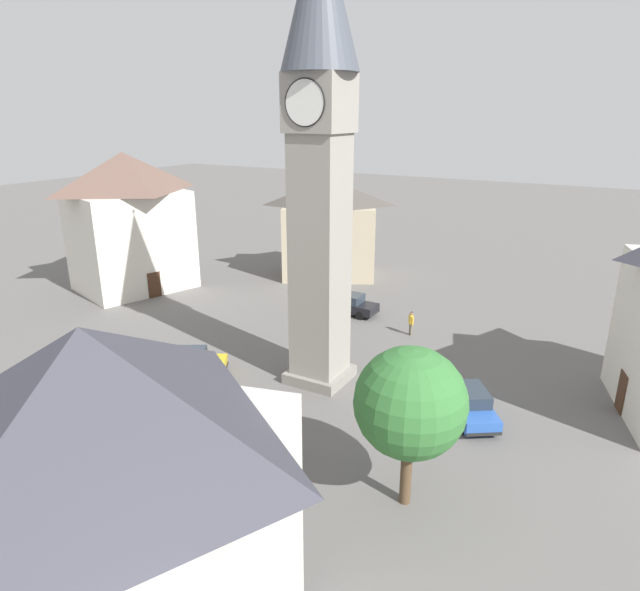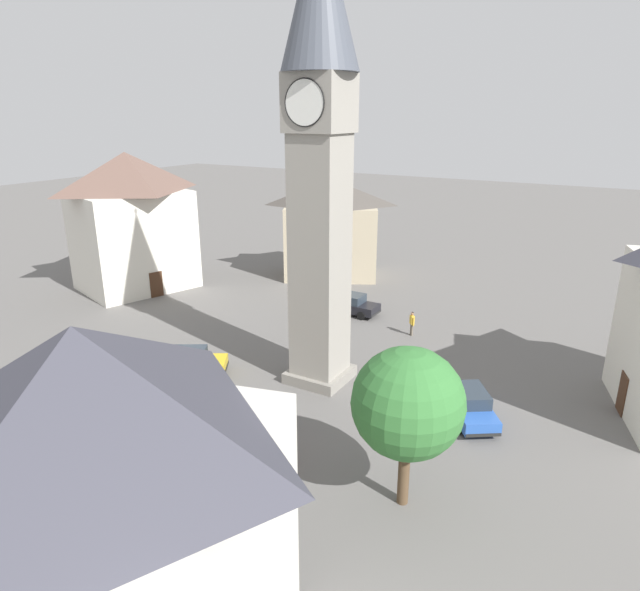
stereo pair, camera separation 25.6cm
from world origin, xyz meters
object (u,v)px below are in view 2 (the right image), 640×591
at_px(building_shop_left, 131,221).
at_px(building_corner_back, 331,228).
at_px(car_white_side, 190,362).
at_px(building_hall_far, 102,533).
at_px(clock_tower, 320,125).
at_px(car_red_corner, 241,443).
at_px(car_silver_kerb, 470,405).
at_px(car_blue_kerb, 351,304).
at_px(tree, 408,403).
at_px(pedestrian, 412,321).

distance_m(building_shop_left, building_corner_back, 17.13).
bearing_deg(car_white_side, building_hall_far, -52.05).
relative_size(car_white_side, building_shop_left, 0.39).
xyz_separation_m(clock_tower, car_white_side, (-6.81, -3.24, -13.06)).
bearing_deg(car_red_corner, building_shop_left, 146.60).
xyz_separation_m(clock_tower, car_silver_kerb, (8.50, 0.05, -13.06)).
xyz_separation_m(clock_tower, car_blue_kerb, (-3.37, 10.41, -13.06)).
distance_m(tree, building_hall_far, 11.20).
distance_m(car_blue_kerb, car_red_corner, 19.09).
bearing_deg(car_blue_kerb, clock_tower, -72.05).
relative_size(car_blue_kerb, car_red_corner, 0.94).
distance_m(clock_tower, car_red_corner, 15.45).
bearing_deg(building_hall_far, building_corner_back, 111.43).
relative_size(car_white_side, pedestrian, 2.61).
distance_m(car_white_side, building_corner_back, 22.13).
bearing_deg(building_corner_back, pedestrian, -39.65).
distance_m(car_blue_kerb, building_corner_back, 10.79).
height_order(car_silver_kerb, pedestrian, pedestrian).
bearing_deg(car_white_side, car_blue_kerb, 75.84).
relative_size(tree, building_shop_left, 0.57).
distance_m(clock_tower, car_blue_kerb, 17.03).
distance_m(car_white_side, building_hall_far, 19.31).
relative_size(clock_tower, car_silver_kerb, 5.39).
bearing_deg(car_white_side, car_silver_kerb, 12.12).
distance_m(building_corner_back, building_hall_far, 39.15).
bearing_deg(tree, clock_tower, 137.35).
height_order(building_shop_left, building_corner_back, building_shop_left).
bearing_deg(car_blue_kerb, car_silver_kerb, -41.08).
relative_size(car_blue_kerb, pedestrian, 2.45).
height_order(car_blue_kerb, building_shop_left, building_shop_left).
bearing_deg(building_shop_left, car_silver_kerb, -12.71).
xyz_separation_m(car_red_corner, building_corner_back, (-10.36, 26.62, 3.75)).
height_order(pedestrian, building_hall_far, building_hall_far).
distance_m(car_blue_kerb, car_silver_kerb, 15.75).
bearing_deg(building_corner_back, building_shop_left, -138.11).
xyz_separation_m(car_silver_kerb, building_shop_left, (-30.80, 6.94, 5.04)).
bearing_deg(building_hall_far, tree, 72.92).
height_order(clock_tower, car_red_corner, clock_tower).
bearing_deg(car_silver_kerb, car_blue_kerb, 138.92).
height_order(car_red_corner, tree, tree).
height_order(building_corner_back, building_hall_far, building_hall_far).
bearing_deg(clock_tower, car_red_corner, -84.53).
distance_m(clock_tower, car_silver_kerb, 15.58).
bearing_deg(tree, car_blue_kerb, 122.61).
distance_m(car_blue_kerb, building_hall_far, 29.92).
bearing_deg(building_shop_left, car_white_side, -33.47).
bearing_deg(car_red_corner, pedestrian, 85.46).
distance_m(clock_tower, tree, 14.43).
xyz_separation_m(car_silver_kerb, pedestrian, (-6.37, 8.64, 0.25)).
bearing_deg(clock_tower, car_white_side, -154.59).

